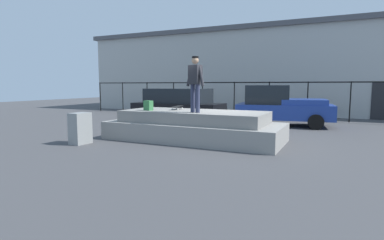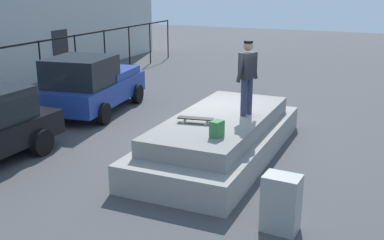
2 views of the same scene
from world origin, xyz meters
TOP-DOWN VIEW (x-y plane):
  - ground_plane at (0.00, 0.00)m, footprint 60.00×60.00m
  - concrete_ledge at (-0.88, -0.48)m, footprint 5.89×2.44m
  - skateboarder at (-0.58, -1.00)m, footprint 0.74×0.37m
  - skateboard at (-1.67, -0.17)m, footprint 0.33×0.82m
  - backpack at (-2.37, -0.95)m, footprint 0.32×0.25m
  - car_black_hatchback_near at (-4.08, 4.42)m, footprint 4.71×2.19m
  - car_blue_pickup_mid at (1.11, 4.66)m, footprint 4.41×2.60m
  - utility_box at (-3.81, -2.65)m, footprint 0.48×0.63m
  - fence_row at (-0.00, 7.42)m, footprint 24.06×0.06m
  - warehouse_building at (0.00, 12.98)m, footprint 28.34×7.44m

SIDE VIEW (x-z plane):
  - ground_plane at x=0.00m, z-range 0.00..0.00m
  - concrete_ledge at x=-0.88m, z-range -0.04..0.94m
  - utility_box at x=-3.81m, z-range 0.00..0.99m
  - car_black_hatchback_near at x=-4.08m, z-range 0.06..1.73m
  - car_blue_pickup_mid at x=1.11m, z-range -0.01..1.83m
  - skateboard at x=-1.67m, z-range 1.03..1.15m
  - backpack at x=-2.37m, z-range 0.99..1.32m
  - fence_row at x=0.00m, z-range 0.37..2.41m
  - skateboarder at x=-0.58m, z-range 1.12..2.87m
  - warehouse_building at x=0.00m, z-range 0.01..5.64m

